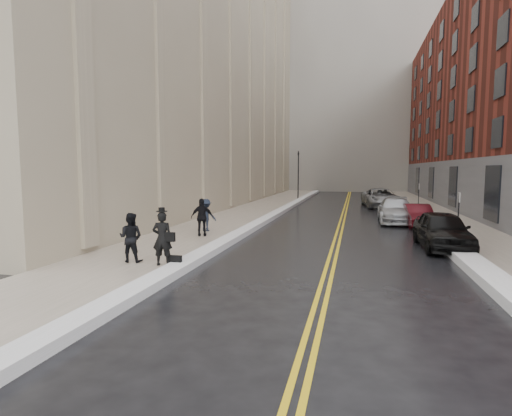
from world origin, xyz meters
The scene contains 22 objects.
ground centered at (0.00, 0.00, 0.00)m, with size 160.00×160.00×0.00m, color black.
sidewalk_left centered at (-4.50, 16.00, 0.07)m, with size 4.00×64.00×0.15m, color gray.
sidewalk_right centered at (9.00, 16.00, 0.07)m, with size 3.00×64.00×0.15m, color gray.
lane_stripe_a centered at (2.38, 16.00, 0.00)m, with size 0.12×64.00×0.01m, color gold.
lane_stripe_b centered at (2.62, 16.00, 0.00)m, with size 0.12×64.00×0.01m, color gold.
snow_ridge_left centered at (-2.20, 16.00, 0.13)m, with size 0.70×60.80×0.26m, color white.
snow_ridge_right centered at (7.15, 16.00, 0.15)m, with size 0.85×60.80×0.30m, color white.
building_left centered at (-14.50, 23.00, 17.50)m, with size 16.00×50.00×35.00m, color #9E9177.
tower_far_center centered at (1.00, 56.00, 26.00)m, with size 28.00×16.00×52.00m, color gray.
tower_far_right centered at (14.00, 66.00, 22.00)m, with size 22.00×18.00×44.00m, color slate.
tower_far_left centered at (-12.00, 72.00, 30.00)m, with size 22.00×18.00×60.00m, color slate.
traffic_signal centered at (-2.60, 30.00, 3.08)m, with size 0.18×0.15×5.20m.
parking_sign_near centered at (7.90, 8.00, 1.36)m, with size 0.06×0.35×2.23m.
parking_sign_far centered at (7.90, 20.00, 1.36)m, with size 0.06×0.35×2.23m.
car_black centered at (6.80, 5.76, 0.78)m, with size 1.84×4.56×1.55m, color black.
car_maroon centered at (6.80, 12.50, 0.64)m, with size 1.35×3.87×1.28m, color #410B11.
car_silver_near centered at (5.75, 14.10, 0.75)m, with size 2.10×5.16×1.50m, color #ACAFB4.
car_silver_far centered at (5.44, 24.15, 0.81)m, with size 2.70×5.85×1.63m, color gray.
pedestrian_main centered at (-2.80, -0.23, 1.04)m, with size 0.65×0.42×1.77m, color black.
pedestrian_a centered at (-4.07, -0.04, 0.99)m, with size 0.81×0.63×1.67m, color black.
pedestrian_b centered at (-4.08, 6.99, 0.97)m, with size 1.06×0.61×1.64m, color black.
pedestrian_c centered at (-3.69, 5.49, 1.04)m, with size 1.04×0.43×1.77m, color black.
Camera 1 is at (3.27, -11.94, 3.28)m, focal length 28.00 mm.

